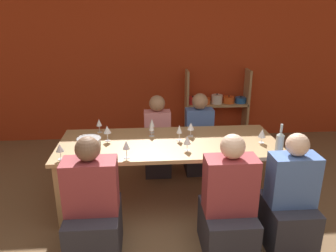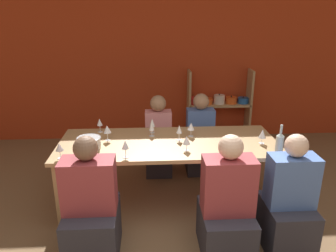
{
  "view_description": "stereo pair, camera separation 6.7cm",
  "coord_description": "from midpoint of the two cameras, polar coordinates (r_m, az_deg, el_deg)",
  "views": [
    {
      "loc": [
        -0.39,
        -1.7,
        2.12
      ],
      "look_at": [
        -0.12,
        1.74,
        0.92
      ],
      "focal_mm": 35.0,
      "sensor_mm": 36.0,
      "label": 1
    },
    {
      "loc": [
        -0.33,
        -1.71,
        2.12
      ],
      "look_at": [
        -0.12,
        1.74,
        0.92
      ],
      "focal_mm": 35.0,
      "sensor_mm": 36.0,
      "label": 2
    }
  ],
  "objects": [
    {
      "name": "person_near_c",
      "position": [
        3.32,
        19.73,
        -13.1
      ],
      "size": [
        0.42,
        0.53,
        1.14
      ],
      "color": "#2D2D38",
      "rests_on": "ground_plane"
    },
    {
      "name": "wine_glass_white_b",
      "position": [
        3.37,
        2.79,
        -2.53
      ],
      "size": [
        0.08,
        0.08,
        0.16
      ],
      "color": "white",
      "rests_on": "dining_table"
    },
    {
      "name": "person_near_a",
      "position": [
        3.11,
        9.82,
        -14.43
      ],
      "size": [
        0.45,
        0.57,
        1.16
      ],
      "color": "#2D2D38",
      "rests_on": "ground_plane"
    },
    {
      "name": "wine_glass_empty_b",
      "position": [
        3.22,
        -7.88,
        -3.38
      ],
      "size": [
        0.07,
        0.07,
        0.18
      ],
      "color": "white",
      "rests_on": "dining_table"
    },
    {
      "name": "mixing_bowl",
      "position": [
        3.53,
        -14.1,
        -2.89
      ],
      "size": [
        0.25,
        0.25,
        0.12
      ],
      "color": "#B7BABC",
      "rests_on": "dining_table"
    },
    {
      "name": "wall_back_red",
      "position": [
        5.6,
        -0.82,
        11.33
      ],
      "size": [
        8.8,
        0.06,
        2.7
      ],
      "color": "#B23819",
      "rests_on": "ground_plane"
    },
    {
      "name": "wine_glass_white_a",
      "position": [
        3.69,
        15.59,
        -1.27
      ],
      "size": [
        0.08,
        0.08,
        0.16
      ],
      "color": "white",
      "rests_on": "dining_table"
    },
    {
      "name": "person_far_b",
      "position": [
        4.55,
        4.93,
        -2.89
      ],
      "size": [
        0.37,
        0.46,
        1.11
      ],
      "rotation": [
        0.0,
        0.0,
        3.14
      ],
      "color": "#2D2D38",
      "rests_on": "ground_plane"
    },
    {
      "name": "dining_table",
      "position": [
        3.65,
        -0.4,
        -3.98
      ],
      "size": [
        2.41,
        0.97,
        0.77
      ],
      "color": "tan",
      "rests_on": "ground_plane"
    },
    {
      "name": "wine_bottle_green",
      "position": [
        3.44,
        18.36,
        -2.77
      ],
      "size": [
        0.08,
        0.08,
        0.32
      ],
      "color": "#B2C6C1",
      "rests_on": "dining_table"
    },
    {
      "name": "person_far_a",
      "position": [
        4.47,
        -2.26,
        -3.23
      ],
      "size": [
        0.35,
        0.44,
        1.1
      ],
      "rotation": [
        0.0,
        0.0,
        3.14
      ],
      "color": "#2D2D38",
      "rests_on": "ground_plane"
    },
    {
      "name": "wine_glass_white_c",
      "position": [
        3.34,
        -18.87,
        -3.69
      ],
      "size": [
        0.08,
        0.08,
        0.16
      ],
      "color": "white",
      "rests_on": "dining_table"
    },
    {
      "name": "shelf_unit",
      "position": [
        5.73,
        7.98,
        1.98
      ],
      "size": [
        1.07,
        0.3,
        1.21
      ],
      "color": "tan",
      "rests_on": "ground_plane"
    },
    {
      "name": "wine_glass_empty_a",
      "position": [
        3.75,
        3.5,
        -0.09
      ],
      "size": [
        0.08,
        0.08,
        0.16
      ],
      "color": "white",
      "rests_on": "dining_table"
    },
    {
      "name": "person_near_b",
      "position": [
        3.08,
        -13.49,
        -14.95
      ],
      "size": [
        0.46,
        0.57,
        1.16
      ],
      "color": "#2D2D38",
      "rests_on": "ground_plane"
    },
    {
      "name": "wine_glass_white_d",
      "position": [
        3.95,
        -12.39,
        0.51
      ],
      "size": [
        0.07,
        0.07,
        0.17
      ],
      "color": "white",
      "rests_on": "dining_table"
    },
    {
      "name": "wine_glass_white_g",
      "position": [
        3.62,
        1.4,
        -0.66
      ],
      "size": [
        0.07,
        0.07,
        0.18
      ],
      "color": "white",
      "rests_on": "dining_table"
    },
    {
      "name": "wine_glass_white_e",
      "position": [
        3.85,
        -3.32,
        0.5
      ],
      "size": [
        0.06,
        0.06,
        0.18
      ],
      "color": "white",
      "rests_on": "dining_table"
    },
    {
      "name": "wine_glass_white_f",
      "position": [
        3.67,
        -11.07,
        -0.68
      ],
      "size": [
        0.08,
        0.08,
        0.18
      ],
      "color": "white",
      "rests_on": "dining_table"
    },
    {
      "name": "wine_glass_white_h",
      "position": [
        3.75,
        -3.39,
        -0.26
      ],
      "size": [
        0.06,
        0.06,
        0.16
      ],
      "color": "white",
      "rests_on": "dining_table"
    }
  ]
}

